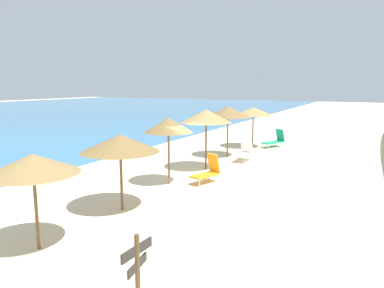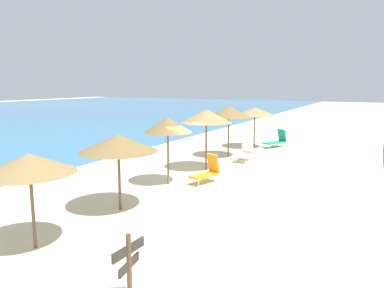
# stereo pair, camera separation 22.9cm
# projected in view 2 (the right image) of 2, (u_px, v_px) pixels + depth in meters

# --- Properties ---
(ground_plane) EXTENTS (160.00, 160.00, 0.00)m
(ground_plane) POSITION_uv_depth(u_px,v_px,m) (198.00, 183.00, 15.32)
(ground_plane) COLOR beige
(beach_umbrella_0) EXTENTS (2.28, 2.28, 2.47)m
(beach_umbrella_0) POSITION_uv_depth(u_px,v_px,m) (29.00, 164.00, 8.89)
(beach_umbrella_0) COLOR brown
(beach_umbrella_0) RESTS_ON ground_plane
(beach_umbrella_1) EXTENTS (2.59, 2.59, 2.55)m
(beach_umbrella_1) POSITION_uv_depth(u_px,v_px,m) (118.00, 143.00, 11.72)
(beach_umbrella_1) COLOR brown
(beach_umbrella_1) RESTS_ON ground_plane
(beach_umbrella_2) EXTENTS (2.01, 2.01, 2.82)m
(beach_umbrella_2) POSITION_uv_depth(u_px,v_px,m) (168.00, 125.00, 14.74)
(beach_umbrella_2) COLOR brown
(beach_umbrella_2) RESTS_ON ground_plane
(beach_umbrella_3) EXTENTS (2.50, 2.50, 2.97)m
(beach_umbrella_3) POSITION_uv_depth(u_px,v_px,m) (206.00, 116.00, 17.32)
(beach_umbrella_3) COLOR brown
(beach_umbrella_3) RESTS_ON ground_plane
(beach_umbrella_4) EXTENTS (2.48, 2.48, 2.94)m
(beach_umbrella_4) POSITION_uv_depth(u_px,v_px,m) (229.00, 112.00, 20.47)
(beach_umbrella_4) COLOR brown
(beach_umbrella_4) RESTS_ON ground_plane
(beach_umbrella_5) EXTENTS (2.65, 2.65, 2.68)m
(beach_umbrella_5) POSITION_uv_depth(u_px,v_px,m) (255.00, 111.00, 23.54)
(beach_umbrella_5) COLOR brown
(beach_umbrella_5) RESTS_ON ground_plane
(lounge_chair_0) EXTENTS (1.79, 1.34, 1.19)m
(lounge_chair_0) POSITION_uv_depth(u_px,v_px,m) (276.00, 140.00, 23.99)
(lounge_chair_0) COLOR #199972
(lounge_chair_0) RESTS_ON ground_plane
(lounge_chair_1) EXTENTS (1.47, 0.96, 1.21)m
(lounge_chair_1) POSITION_uv_depth(u_px,v_px,m) (207.00, 171.00, 15.31)
(lounge_chair_1) COLOR orange
(lounge_chair_1) RESTS_ON ground_plane
(lounge_chair_2) EXTENTS (1.39, 0.67, 0.98)m
(lounge_chair_2) POSITION_uv_depth(u_px,v_px,m) (245.00, 153.00, 19.63)
(lounge_chair_2) COLOR white
(lounge_chair_2) RESTS_ON ground_plane
(wooden_signpost) EXTENTS (0.84, 0.17, 1.59)m
(wooden_signpost) POSITION_uv_depth(u_px,v_px,m) (129.00, 268.00, 6.33)
(wooden_signpost) COLOR brown
(wooden_signpost) RESTS_ON ground_plane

